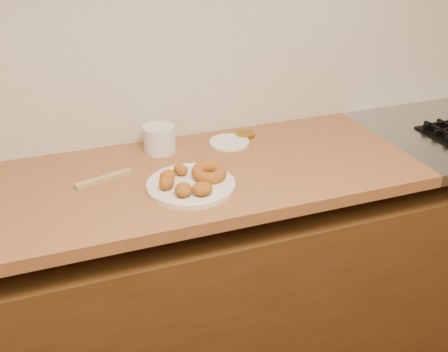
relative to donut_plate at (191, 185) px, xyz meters
The scene contains 11 objects.
wall_back 0.66m from the donut_plate, 56.72° to the left, with size 4.00×0.02×2.70m, color #B6A68C.
base_cabinet 0.60m from the donut_plate, 20.66° to the left, with size 3.60×0.60×0.77m, color #4F3017.
butcher_block 0.39m from the donut_plate, 164.96° to the left, with size 2.30×0.62×0.04m, color #976036.
backsplash 0.56m from the donut_plate, 55.94° to the left, with size 3.60×0.02×0.60m, color #BDB7A9.
donut_plate is the anchor object (origin of this frame).
ring_donut 0.07m from the donut_plate, 11.63° to the left, with size 0.11×0.11×0.04m, color #9C5E19.
fried_dough_chunks 0.05m from the donut_plate, 144.70° to the right, with size 0.15×0.20×0.04m.
plastic_tub 0.29m from the donut_plate, 94.83° to the left, with size 0.11×0.11×0.09m, color silver.
tub_lid 0.35m from the donut_plate, 49.49° to the left, with size 0.14×0.14×0.01m, color white.
brass_jar_lid 0.43m from the donut_plate, 45.17° to the left, with size 0.07×0.07×0.01m, color #A87922.
wooden_utensil 0.28m from the donut_plate, 151.43° to the left, with size 0.18×0.02×0.01m, color #9F8654.
Camera 1 is at (-0.66, 0.24, 1.67)m, focal length 42.00 mm.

